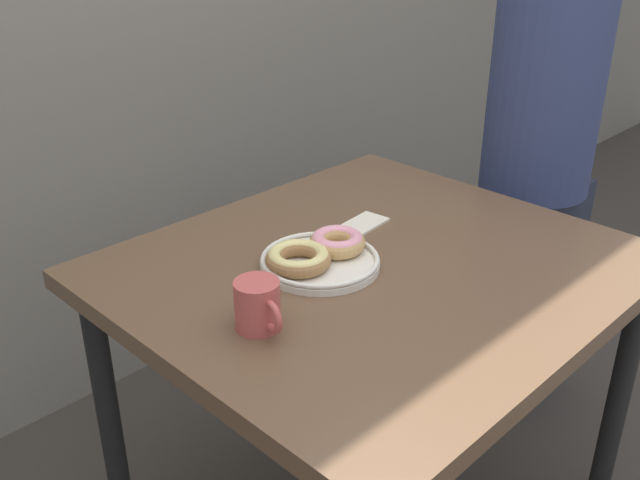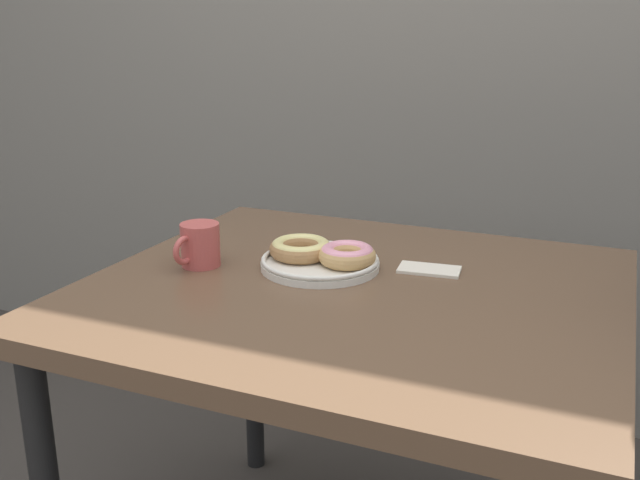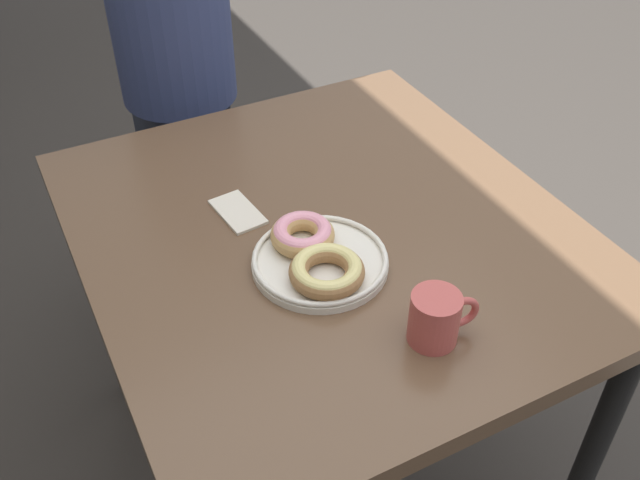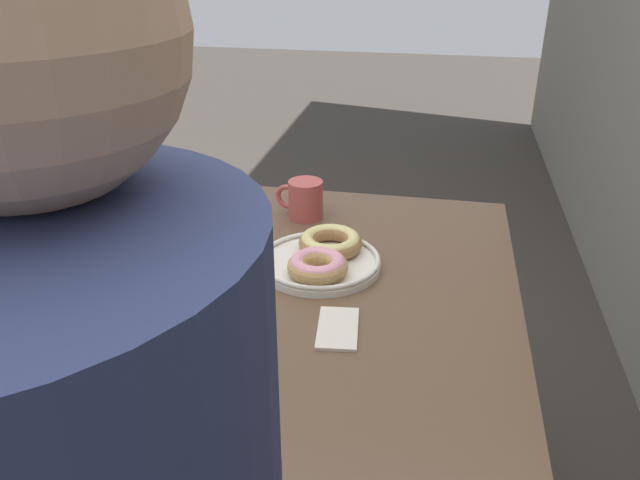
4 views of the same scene
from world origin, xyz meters
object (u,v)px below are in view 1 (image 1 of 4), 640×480
Objects in this scene: donut_plate at (318,255)px; person_figure at (536,176)px; dining_table at (373,296)px; coffee_mug at (258,305)px; napkin at (363,224)px.

donut_plate is 0.19× the size of person_figure.
coffee_mug is at bearing -176.61° from dining_table.
dining_table is 0.20m from napkin.
napkin is at bearing 19.25° from coffee_mug.
napkin is (0.11, 0.13, 0.09)m from dining_table.
person_figure is 0.64m from napkin.
coffee_mug reaches higher than donut_plate.
person_figure reaches higher than coffee_mug.
donut_plate is at bearing 20.72° from coffee_mug.
dining_table is 7.70× the size of napkin.
donut_plate is at bearing 178.76° from person_figure.
coffee_mug reaches higher than dining_table.
dining_table is 8.60× the size of coffee_mug.
dining_table is at bearing -130.13° from napkin.
person_figure reaches higher than dining_table.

